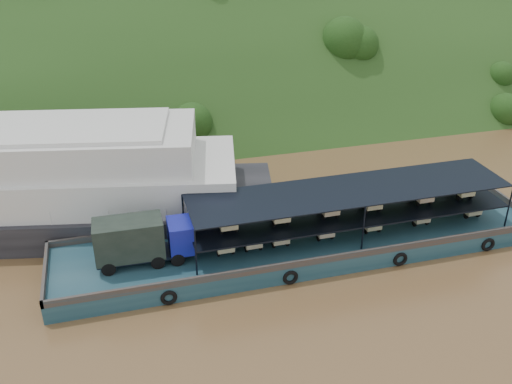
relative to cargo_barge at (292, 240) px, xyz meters
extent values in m
plane|color=brown|center=(0.45, 0.96, -1.11)|extent=(160.00, 160.00, 0.00)
cube|color=#1B3513|center=(0.45, 36.96, -1.11)|extent=(140.00, 39.60, 39.60)
cube|color=#123442|center=(0.73, 0.02, -0.51)|extent=(35.00, 7.00, 1.20)
cube|color=#592D19|center=(0.73, 3.42, 0.34)|extent=(35.00, 0.20, 0.50)
cube|color=#592D19|center=(0.73, -3.38, 0.34)|extent=(35.00, 0.20, 0.50)
cube|color=#592D19|center=(18.13, 0.02, 0.34)|extent=(0.20, 7.00, 0.50)
cube|color=#592D19|center=(-16.67, 0.02, 0.34)|extent=(0.20, 7.00, 0.50)
torus|color=black|center=(-9.27, -3.53, -0.56)|extent=(1.06, 0.26, 1.06)
torus|color=black|center=(-1.27, -3.53, -0.56)|extent=(1.06, 0.26, 1.06)
torus|color=black|center=(6.73, -3.53, -0.56)|extent=(1.06, 0.26, 1.06)
torus|color=black|center=(13.73, -3.53, -0.56)|extent=(1.06, 0.26, 1.06)
cylinder|color=black|center=(-12.71, -0.98, 0.56)|extent=(0.93, 0.34, 0.92)
cylinder|color=black|center=(-12.66, 0.95, 0.56)|extent=(0.93, 0.34, 0.92)
cylinder|color=black|center=(-9.58, -1.05, 0.56)|extent=(0.93, 0.34, 0.92)
cylinder|color=black|center=(-9.53, 0.88, 0.56)|extent=(0.93, 0.34, 0.92)
cylinder|color=black|center=(-8.29, -1.08, 0.56)|extent=(0.93, 0.34, 0.92)
cylinder|color=black|center=(-8.24, 0.85, 0.56)|extent=(0.93, 0.34, 0.92)
cube|color=black|center=(-10.29, -0.07, 0.69)|extent=(6.31, 2.17, 0.18)
cube|color=#151B93|center=(-7.90, -0.12, 1.75)|extent=(1.62, 2.25, 2.03)
cube|color=black|center=(-7.11, -0.14, 2.12)|extent=(0.10, 1.84, 0.83)
cube|color=black|center=(-11.21, -0.05, 2.03)|extent=(4.47, 2.31, 2.58)
cube|color=black|center=(4.23, 0.02, 1.75)|extent=(23.00, 5.00, 0.12)
cube|color=black|center=(4.23, 0.02, 3.39)|extent=(23.00, 5.00, 0.08)
cylinder|color=black|center=(-7.27, -2.48, 1.74)|extent=(0.12, 0.12, 3.30)
cylinder|color=black|center=(-7.27, 2.52, 1.74)|extent=(0.12, 0.12, 3.30)
cylinder|color=black|center=(4.23, -2.48, 1.74)|extent=(0.12, 0.12, 3.30)
cylinder|color=black|center=(4.23, 2.52, 1.74)|extent=(0.12, 0.12, 3.30)
cylinder|color=black|center=(15.73, -2.48, 1.74)|extent=(0.12, 0.12, 3.30)
cylinder|color=black|center=(15.73, 2.52, 1.74)|extent=(0.12, 0.12, 3.30)
cylinder|color=black|center=(-5.00, 1.07, 0.35)|extent=(0.12, 0.52, 0.52)
cylinder|color=black|center=(-5.50, -0.73, 0.35)|extent=(0.14, 0.52, 0.52)
cylinder|color=black|center=(-4.50, -0.73, 0.35)|extent=(0.14, 0.52, 0.52)
cube|color=beige|center=(-5.00, -0.38, 0.69)|extent=(1.15, 1.50, 0.44)
cube|color=red|center=(-5.00, 0.77, 0.87)|extent=(0.55, 0.80, 0.80)
cube|color=red|center=(-5.00, 0.57, 1.37)|extent=(0.50, 0.10, 0.10)
cylinder|color=black|center=(-1.09, 1.07, 0.35)|extent=(0.12, 0.52, 0.52)
cylinder|color=black|center=(-1.59, -0.73, 0.35)|extent=(0.14, 0.52, 0.52)
cylinder|color=black|center=(-0.59, -0.73, 0.35)|extent=(0.14, 0.52, 0.52)
cube|color=beige|center=(-1.09, -0.38, 0.69)|extent=(1.15, 1.50, 0.44)
cube|color=#AF180B|center=(-1.09, 0.77, 0.87)|extent=(0.55, 0.80, 0.80)
cube|color=#AF180B|center=(-1.09, 0.57, 1.37)|extent=(0.50, 0.10, 0.10)
cylinder|color=black|center=(2.23, 1.07, 0.35)|extent=(0.12, 0.52, 0.52)
cylinder|color=black|center=(1.73, -0.73, 0.35)|extent=(0.14, 0.52, 0.52)
cylinder|color=black|center=(2.73, -0.73, 0.35)|extent=(0.14, 0.52, 0.52)
cube|color=beige|center=(2.23, -0.38, 0.69)|extent=(1.15, 1.50, 0.44)
cube|color=#B30B18|center=(2.23, 0.77, 0.87)|extent=(0.55, 0.80, 0.80)
cube|color=#B30B18|center=(2.23, 0.57, 1.37)|extent=(0.50, 0.10, 0.10)
cylinder|color=black|center=(5.87, 1.07, 0.35)|extent=(0.12, 0.52, 0.52)
cylinder|color=black|center=(5.37, -0.73, 0.35)|extent=(0.14, 0.52, 0.52)
cylinder|color=black|center=(6.37, -0.73, 0.35)|extent=(0.14, 0.52, 0.52)
cube|color=#C6BF8C|center=(5.87, -0.38, 0.69)|extent=(1.15, 1.50, 0.44)
cube|color=red|center=(5.87, 0.77, 0.87)|extent=(0.55, 0.80, 0.80)
cube|color=red|center=(5.87, 0.57, 1.37)|extent=(0.50, 0.10, 0.10)
cylinder|color=black|center=(9.77, 1.07, 0.35)|extent=(0.12, 0.52, 0.52)
cylinder|color=black|center=(9.27, -0.73, 0.35)|extent=(0.14, 0.52, 0.52)
cylinder|color=black|center=(10.27, -0.73, 0.35)|extent=(0.14, 0.52, 0.52)
cube|color=#C2B389|center=(9.77, -0.38, 0.69)|extent=(1.15, 1.50, 0.44)
cube|color=#AE250B|center=(9.77, 0.77, 0.87)|extent=(0.55, 0.80, 0.80)
cube|color=#AE250B|center=(9.77, 0.57, 1.37)|extent=(0.50, 0.10, 0.10)
cylinder|color=black|center=(14.10, 1.07, 0.35)|extent=(0.12, 0.52, 0.52)
cylinder|color=black|center=(13.60, -0.73, 0.35)|extent=(0.14, 0.52, 0.52)
cylinder|color=black|center=(14.60, -0.73, 0.35)|extent=(0.14, 0.52, 0.52)
cube|color=#C6BB8C|center=(14.10, -0.38, 0.69)|extent=(1.15, 1.50, 0.44)
cube|color=#AE1F0B|center=(14.10, 0.77, 0.87)|extent=(0.55, 0.80, 0.80)
cube|color=#AE1F0B|center=(14.10, 0.57, 1.37)|extent=(0.50, 0.10, 0.10)
cylinder|color=black|center=(-3.05, 1.07, 0.35)|extent=(0.12, 0.52, 0.52)
cylinder|color=black|center=(-3.55, -0.73, 0.35)|extent=(0.14, 0.52, 0.52)
cylinder|color=black|center=(-2.55, -0.73, 0.35)|extent=(0.14, 0.52, 0.52)
cube|color=beige|center=(-3.05, -0.38, 0.69)|extent=(1.15, 1.50, 0.44)
cube|color=#AF180B|center=(-3.05, 0.77, 0.87)|extent=(0.55, 0.80, 0.80)
cube|color=#AF180B|center=(-3.05, 0.57, 1.37)|extent=(0.50, 0.10, 0.10)
cylinder|color=black|center=(-4.74, 1.07, 2.07)|extent=(0.12, 0.52, 0.52)
cylinder|color=black|center=(-5.24, -0.73, 2.07)|extent=(0.14, 0.52, 0.52)
cylinder|color=black|center=(-4.24, -0.73, 2.07)|extent=(0.14, 0.52, 0.52)
cube|color=beige|center=(-4.74, -0.38, 2.41)|extent=(1.15, 1.50, 0.44)
cube|color=#B50C19|center=(-4.74, 0.77, 2.59)|extent=(0.55, 0.80, 0.80)
cube|color=#B50C19|center=(-4.74, 0.57, 3.09)|extent=(0.50, 0.10, 0.10)
cylinder|color=black|center=(-1.09, 1.07, 2.07)|extent=(0.12, 0.52, 0.52)
cylinder|color=black|center=(-1.59, -0.73, 2.07)|extent=(0.14, 0.52, 0.52)
cylinder|color=black|center=(-0.59, -0.73, 2.07)|extent=(0.14, 0.52, 0.52)
cube|color=beige|center=(-1.09, -0.38, 2.41)|extent=(1.15, 1.50, 0.44)
cube|color=navy|center=(-1.09, 0.77, 2.59)|extent=(0.55, 0.80, 0.80)
cube|color=navy|center=(-1.09, 0.57, 3.09)|extent=(0.50, 0.10, 0.10)
cylinder|color=black|center=(2.50, 1.07, 2.07)|extent=(0.12, 0.52, 0.52)
cylinder|color=black|center=(2.00, -0.73, 2.07)|extent=(0.14, 0.52, 0.52)
cylinder|color=black|center=(3.00, -0.73, 2.07)|extent=(0.14, 0.52, 0.52)
cube|color=#C4B08B|center=(2.50, -0.38, 2.41)|extent=(1.15, 1.50, 0.44)
cube|color=#B60C1D|center=(2.50, 0.77, 2.59)|extent=(0.55, 0.80, 0.80)
cube|color=#B60C1D|center=(2.50, 0.57, 3.09)|extent=(0.50, 0.10, 0.10)
cylinder|color=black|center=(5.72, 1.07, 2.07)|extent=(0.12, 0.52, 0.52)
cylinder|color=black|center=(5.22, -0.73, 2.07)|extent=(0.14, 0.52, 0.52)
cylinder|color=black|center=(6.22, -0.73, 2.07)|extent=(0.14, 0.52, 0.52)
cube|color=#BCB285|center=(5.72, -0.38, 2.41)|extent=(1.15, 1.50, 0.44)
cube|color=#C8C18E|center=(5.72, 0.77, 2.59)|extent=(0.55, 0.80, 0.80)
cube|color=#C8C18E|center=(5.72, 0.57, 3.09)|extent=(0.50, 0.10, 0.10)
cylinder|color=black|center=(9.79, 1.07, 2.07)|extent=(0.12, 0.52, 0.52)
cylinder|color=black|center=(9.29, -0.73, 2.07)|extent=(0.14, 0.52, 0.52)
cylinder|color=black|center=(10.29, -0.73, 2.07)|extent=(0.14, 0.52, 0.52)
cube|color=tan|center=(9.79, -0.38, 2.41)|extent=(1.15, 1.50, 0.44)
cube|color=#B22A0B|center=(9.79, 0.77, 2.59)|extent=(0.55, 0.80, 0.80)
cube|color=#B22A0B|center=(9.79, 0.57, 3.09)|extent=(0.50, 0.10, 0.10)
cylinder|color=black|center=(13.16, 1.07, 2.07)|extent=(0.12, 0.52, 0.52)
cylinder|color=black|center=(12.66, -0.73, 2.07)|extent=(0.14, 0.52, 0.52)
cylinder|color=black|center=(13.66, -0.73, 2.07)|extent=(0.14, 0.52, 0.52)
cube|color=beige|center=(13.16, -0.38, 2.41)|extent=(1.15, 1.50, 0.44)
cube|color=beige|center=(13.16, 0.77, 2.59)|extent=(0.55, 0.80, 0.80)
cube|color=beige|center=(13.16, 0.57, 3.09)|extent=(0.50, 0.10, 0.10)
cube|color=black|center=(-19.30, 9.67, 0.09)|extent=(41.18, 17.88, 2.40)
cube|color=silver|center=(-19.30, 9.67, 2.69)|extent=(35.11, 15.69, 2.80)
cube|color=silver|center=(-19.30, 9.67, 5.39)|extent=(29.03, 13.50, 2.60)
camera|label=1|loc=(-11.65, -32.51, 21.63)|focal=40.00mm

